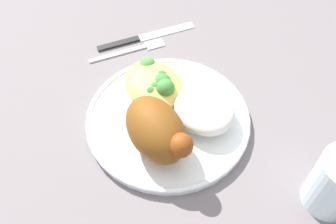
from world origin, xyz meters
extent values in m
plane|color=slate|center=(0.00, 0.00, 0.00)|extent=(2.00, 2.00, 0.00)
cylinder|color=white|center=(0.00, 0.00, 0.01)|extent=(0.25, 0.25, 0.01)
torus|color=white|center=(0.00, 0.00, 0.01)|extent=(0.25, 0.25, 0.01)
ellipsoid|color=brown|center=(0.04, -0.04, 0.05)|extent=(0.11, 0.07, 0.08)
sphere|color=brown|center=(0.08, -0.03, 0.07)|extent=(0.03, 0.03, 0.03)
ellipsoid|color=silver|center=(0.03, 0.05, 0.04)|extent=(0.10, 0.09, 0.04)
ellipsoid|color=#E5BB53|center=(-0.05, 0.01, 0.03)|extent=(0.11, 0.09, 0.03)
sphere|color=#2C6C31|center=(-0.06, 0.02, 0.04)|extent=(0.02, 0.02, 0.02)
sphere|color=#3B7B39|center=(-0.04, 0.02, 0.04)|extent=(0.03, 0.03, 0.03)
sphere|color=#418237|center=(-0.03, 0.01, 0.05)|extent=(0.03, 0.03, 0.03)
sphere|color=#347630|center=(-0.04, 0.00, 0.04)|extent=(0.02, 0.02, 0.02)
sphere|color=#4A923D|center=(-0.09, 0.01, 0.04)|extent=(0.03, 0.03, 0.03)
sphere|color=#2F6D24|center=(-0.04, -0.01, 0.04)|extent=(0.02, 0.02, 0.02)
cube|color=#B2B2B7|center=(-0.18, 0.00, 0.00)|extent=(0.02, 0.11, 0.01)
cube|color=#B2B2B7|center=(-0.17, 0.07, 0.00)|extent=(0.03, 0.04, 0.00)
cube|color=black|center=(-0.20, 0.01, 0.00)|extent=(0.02, 0.08, 0.01)
cube|color=#B2B2B7|center=(-0.19, 0.10, 0.00)|extent=(0.03, 0.11, 0.00)
camera|label=1|loc=(0.30, -0.17, 0.48)|focal=40.38mm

